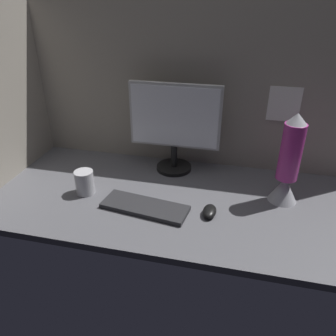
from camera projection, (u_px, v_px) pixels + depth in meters
The scene contains 7 objects.
ground_plane at pixel (183, 199), 151.30cm from camera, with size 180.00×80.00×3.00cm, color #515156.
cubicle_wall_back at pixel (199, 88), 163.88cm from camera, with size 180.00×5.50×79.50cm.
monitor at pixel (175, 124), 162.24cm from camera, with size 45.02×18.00×44.51cm.
keyboard at pixel (145, 207), 141.37cm from camera, with size 37.00×13.00×2.00cm, color #262628.
mouse at pixel (210, 211), 137.40cm from camera, with size 5.60×9.60×3.40cm, color black.
mug_steel at pixel (85, 182), 150.47cm from camera, with size 8.52×8.52×11.11cm.
lava_lamp at pixel (288, 166), 139.77cm from camera, with size 12.35×12.35×40.41cm.
Camera 1 is at (22.31, -124.73, 82.63)cm, focal length 35.54 mm.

